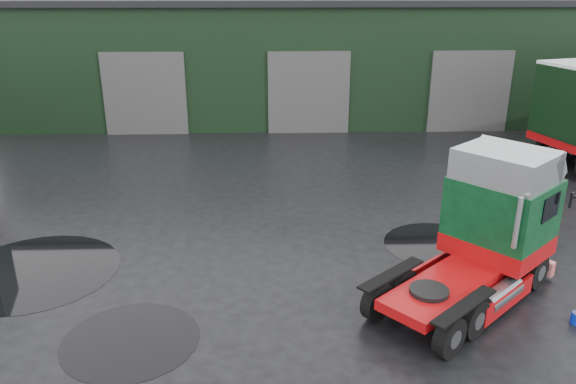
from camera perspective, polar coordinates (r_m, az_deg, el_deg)
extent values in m
plane|color=black|center=(15.28, -1.86, -7.42)|extent=(100.00, 100.00, 0.00)
cube|color=black|center=(33.79, 1.41, 13.61)|extent=(32.00, 12.00, 6.00)
cube|color=black|center=(33.54, 1.46, 18.96)|extent=(32.40, 12.40, 0.30)
cylinder|color=black|center=(12.84, -15.67, -14.28)|extent=(2.93, 2.93, 0.01)
cylinder|color=black|center=(16.93, 14.98, -5.20)|extent=(3.11, 3.11, 0.01)
cylinder|color=black|center=(16.40, -24.30, -7.31)|extent=(4.37, 4.37, 0.01)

